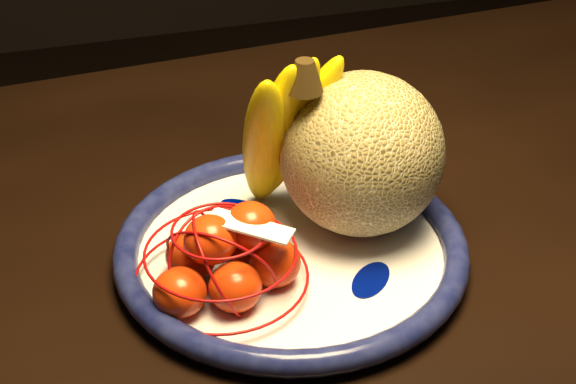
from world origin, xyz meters
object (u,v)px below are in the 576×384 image
object	(u,v)px
cantaloupe	(362,154)
dining_table	(423,260)
fruit_bowl	(291,249)
banana_bunch	(280,127)
mandarin_bag	(225,259)

from	to	relation	value
cantaloupe	dining_table	bearing A→B (deg)	17.78
dining_table	fruit_bowl	distance (m)	0.19
dining_table	banana_bunch	size ratio (longest dim) A/B	7.72
mandarin_bag	fruit_bowl	bearing A→B (deg)	25.48
cantaloupe	banana_bunch	xyz separation A→B (m)	(-0.07, 0.04, 0.02)
fruit_bowl	mandarin_bag	world-z (taller)	mandarin_bag
dining_table	cantaloupe	bearing A→B (deg)	-166.43
cantaloupe	fruit_bowl	bearing A→B (deg)	-162.40
cantaloupe	mandarin_bag	size ratio (longest dim) A/B	0.98
cantaloupe	banana_bunch	distance (m)	0.08
fruit_bowl	cantaloupe	bearing A→B (deg)	17.60
fruit_bowl	banana_bunch	distance (m)	0.11
dining_table	mandarin_bag	size ratio (longest dim) A/B	9.41
fruit_bowl	dining_table	bearing A→B (deg)	17.70
banana_bunch	fruit_bowl	bearing A→B (deg)	-117.59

